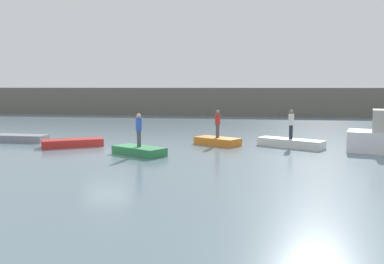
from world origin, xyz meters
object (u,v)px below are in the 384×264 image
Objects in this scene: rowboat_red at (73,143)px; person_red_shirt at (218,122)px; rowboat_white at (291,143)px; person_white_shirt at (291,123)px; person_blue_shirt at (139,128)px; rowboat_green at (139,151)px; rowboat_grey at (20,138)px; rowboat_orange at (217,141)px.

person_red_shirt is at bearing -16.54° from rowboat_red.
rowboat_white is at bearing -22.77° from rowboat_red.
person_blue_shirt is (-8.09, -4.12, -0.05)m from person_white_shirt.
rowboat_green is at bearing 180.00° from person_blue_shirt.
rowboat_red is 2.03× the size of person_white_shirt.
rowboat_green is at bearing -56.40° from rowboat_red.
rowboat_white is at bearing 57.43° from rowboat_green.
rowboat_orange reaches higher than rowboat_grey.
rowboat_orange is 1.16m from person_red_shirt.
person_red_shirt is at bearing 80.56° from rowboat_green.
person_red_shirt is (0.00, -0.00, 1.16)m from rowboat_orange.
rowboat_grey is 0.90× the size of rowboat_white.
person_red_shirt reaches higher than rowboat_white.
rowboat_red is (4.41, -1.72, 0.01)m from rowboat_grey.
person_white_shirt reaches higher than person_blue_shirt.
rowboat_grey is 4.74m from rowboat_red.
rowboat_white reaches higher than rowboat_red.
rowboat_white reaches higher than rowboat_grey.
rowboat_grey is 1.20× the size of rowboat_green.
person_white_shirt is at bearing -4.17° from person_red_shirt.
rowboat_white is 4.53m from person_red_shirt.
rowboat_grey is 2.04× the size of person_white_shirt.
rowboat_orange is at bearing 80.56° from rowboat_green.
rowboat_white is (17.25, 0.15, 0.03)m from rowboat_grey.
person_red_shirt is at bearing -154.91° from rowboat_white.
rowboat_grey is 1.26× the size of rowboat_orange.
rowboat_orange is 1.65× the size of person_red_shirt.
rowboat_red is 8.74m from rowboat_orange.
person_red_shirt reaches higher than rowboat_grey.
person_blue_shirt is at bearing -56.40° from rowboat_red.
rowboat_grey is 2.08× the size of person_red_shirt.
rowboat_orange is 5.90m from person_blue_shirt.
rowboat_grey is 12.93m from person_red_shirt.
rowboat_green is at bearing -98.99° from rowboat_orange.
person_white_shirt is at bearing 27.00° from person_blue_shirt.
person_blue_shirt is at bearing -21.88° from rowboat_grey.
rowboat_green is 9.08m from rowboat_white.
rowboat_green is at bearing -123.74° from rowboat_white.
person_blue_shirt is (4.75, -2.25, 1.18)m from rowboat_red.
rowboat_white is 2.24× the size of person_blue_shirt.
person_red_shirt is (-4.38, 0.32, 1.14)m from rowboat_white.
rowboat_grey is at bearing -173.00° from rowboat_green.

